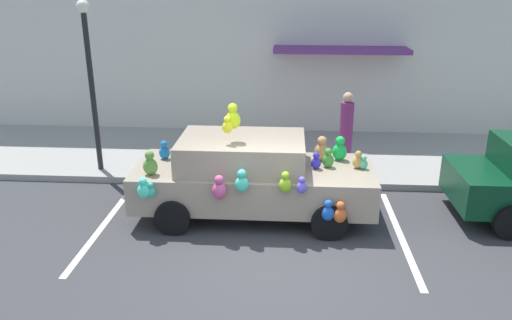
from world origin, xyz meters
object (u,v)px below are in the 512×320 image
object	(u,v)px
teddy_bear_on_sidewalk	(280,159)
street_lamp_post	(90,69)
plush_covered_car	(251,176)
pedestrian_near_shopfront	(346,132)

from	to	relation	value
teddy_bear_on_sidewalk	street_lamp_post	distance (m)	4.63
plush_covered_car	pedestrian_near_shopfront	distance (m)	3.13
pedestrian_near_shopfront	street_lamp_post	bearing A→B (deg)	-174.45
plush_covered_car	street_lamp_post	world-z (taller)	street_lamp_post
teddy_bear_on_sidewalk	pedestrian_near_shopfront	size ratio (longest dim) A/B	0.39
street_lamp_post	pedestrian_near_shopfront	world-z (taller)	street_lamp_post
plush_covered_car	street_lamp_post	bearing A→B (deg)	153.47
plush_covered_car	pedestrian_near_shopfront	world-z (taller)	plush_covered_car
street_lamp_post	pedestrian_near_shopfront	distance (m)	5.90
teddy_bear_on_sidewalk	pedestrian_near_shopfront	xyz separation A→B (m)	(1.51, 0.52, 0.52)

